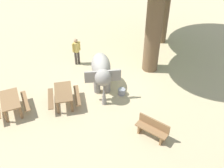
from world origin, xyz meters
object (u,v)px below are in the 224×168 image
object	(u,v)px
person_handler	(76,49)
feed_bucket	(122,92)
wooden_bench	(152,128)
picnic_table_far	(64,95)
picnic_table_near	(11,102)
elephant	(101,70)

from	to	relation	value
person_handler	feed_bucket	xyz separation A→B (m)	(-0.94, 3.63, -0.79)
wooden_bench	picnic_table_far	distance (m)	4.44
picnic_table_near	person_handler	bearing A→B (deg)	124.33
elephant	picnic_table_far	distance (m)	2.19
elephant	picnic_table_far	size ratio (longest dim) A/B	1.37
person_handler	picnic_table_near	bearing A→B (deg)	-67.88
picnic_table_far	feed_bucket	distance (m)	2.89
picnic_table_far	feed_bucket	xyz separation A→B (m)	(-2.79, 0.62, -0.43)
person_handler	feed_bucket	size ratio (longest dim) A/B	4.50
person_handler	picnic_table_far	distance (m)	3.55
picnic_table_near	feed_bucket	bearing A→B (deg)	80.90
picnic_table_far	feed_bucket	size ratio (longest dim) A/B	5.14
wooden_bench	feed_bucket	distance (m)	3.01
picnic_table_near	feed_bucket	xyz separation A→B (m)	(-5.11, 1.21, -0.43)
picnic_table_near	picnic_table_far	distance (m)	2.39
wooden_bench	picnic_table_near	world-z (taller)	wooden_bench
wooden_bench	picnic_table_near	bearing A→B (deg)	23.29
picnic_table_far	person_handler	bearing A→B (deg)	-15.70
feed_bucket	picnic_table_near	bearing A→B (deg)	-13.37
elephant	person_handler	xyz separation A→B (m)	(0.26, -2.74, -0.18)
picnic_table_near	elephant	bearing A→B (deg)	90.06
picnic_table_near	picnic_table_far	xyz separation A→B (m)	(-2.32, 0.59, 0.00)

